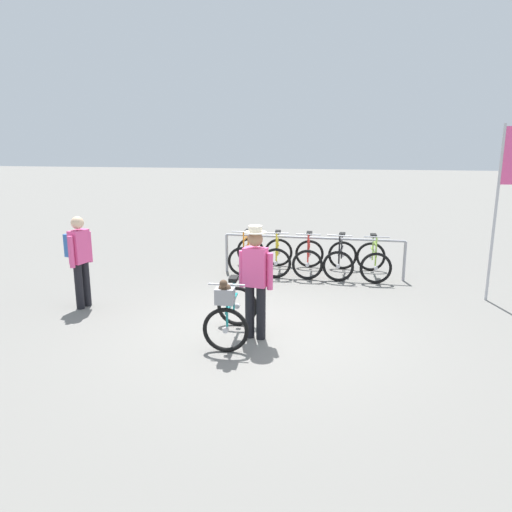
{
  "coord_description": "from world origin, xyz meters",
  "views": [
    {
      "loc": [
        1.05,
        -7.25,
        2.98
      ],
      "look_at": [
        -0.19,
        0.88,
        1.0
      ],
      "focal_mm": 35.02,
      "sensor_mm": 36.0,
      "label": 1
    }
  ],
  "objects_px": {
    "racked_bike_lime": "(373,260)",
    "pedestrian_with_backpack": "(79,256)",
    "racked_bike_yellow": "(277,256)",
    "banner_flag": "(507,180)",
    "racked_bike_black": "(340,259)",
    "racked_bike_orange": "(247,255)",
    "featured_bicycle": "(230,310)",
    "person_with_featured_bike": "(255,278)",
    "racked_bike_red": "(308,257)"
  },
  "relations": [
    {
      "from": "racked_bike_black",
      "to": "banner_flag",
      "type": "distance_m",
      "value": 3.62
    },
    {
      "from": "banner_flag",
      "to": "racked_bike_orange",
      "type": "bearing_deg",
      "value": 163.76
    },
    {
      "from": "racked_bike_yellow",
      "to": "banner_flag",
      "type": "xyz_separation_m",
      "value": [
        4.21,
        -1.4,
        1.86
      ]
    },
    {
      "from": "racked_bike_orange",
      "to": "racked_bike_black",
      "type": "relative_size",
      "value": 0.97
    },
    {
      "from": "banner_flag",
      "to": "racked_bike_red",
      "type": "bearing_deg",
      "value": 158.75
    },
    {
      "from": "racked_bike_black",
      "to": "person_with_featured_bike",
      "type": "distance_m",
      "value": 4.01
    },
    {
      "from": "racked_bike_red",
      "to": "banner_flag",
      "type": "height_order",
      "value": "banner_flag"
    },
    {
      "from": "person_with_featured_bike",
      "to": "banner_flag",
      "type": "relative_size",
      "value": 0.54
    },
    {
      "from": "racked_bike_orange",
      "to": "featured_bicycle",
      "type": "relative_size",
      "value": 0.92
    },
    {
      "from": "racked_bike_lime",
      "to": "racked_bike_orange",
      "type": "bearing_deg",
      "value": 177.33
    },
    {
      "from": "featured_bicycle",
      "to": "banner_flag",
      "type": "height_order",
      "value": "banner_flag"
    },
    {
      "from": "racked_bike_yellow",
      "to": "racked_bike_lime",
      "type": "xyz_separation_m",
      "value": [
        2.1,
        -0.1,
        -0.0
      ]
    },
    {
      "from": "person_with_featured_bike",
      "to": "featured_bicycle",
      "type": "bearing_deg",
      "value": -151.95
    },
    {
      "from": "racked_bike_yellow",
      "to": "pedestrian_with_backpack",
      "type": "bearing_deg",
      "value": -137.84
    },
    {
      "from": "racked_bike_black",
      "to": "pedestrian_with_backpack",
      "type": "distance_m",
      "value": 5.4
    },
    {
      "from": "racked_bike_lime",
      "to": "person_with_featured_bike",
      "type": "xyz_separation_m",
      "value": [
        -2.01,
        -3.71,
        0.58
      ]
    },
    {
      "from": "person_with_featured_bike",
      "to": "banner_flag",
      "type": "bearing_deg",
      "value": 30.38
    },
    {
      "from": "racked_bike_yellow",
      "to": "racked_bike_black",
      "type": "xyz_separation_m",
      "value": [
        1.4,
        -0.07,
        -0.0
      ]
    },
    {
      "from": "racked_bike_yellow",
      "to": "pedestrian_with_backpack",
      "type": "distance_m",
      "value": 4.33
    },
    {
      "from": "pedestrian_with_backpack",
      "to": "featured_bicycle",
      "type": "bearing_deg",
      "value": -20.93
    },
    {
      "from": "racked_bike_yellow",
      "to": "racked_bike_lime",
      "type": "distance_m",
      "value": 2.1
    },
    {
      "from": "racked_bike_orange",
      "to": "person_with_featured_bike",
      "type": "height_order",
      "value": "person_with_featured_bike"
    },
    {
      "from": "racked_bike_lime",
      "to": "pedestrian_with_backpack",
      "type": "distance_m",
      "value": 5.99
    },
    {
      "from": "racked_bike_yellow",
      "to": "racked_bike_black",
      "type": "bearing_deg",
      "value": -2.67
    },
    {
      "from": "racked_bike_orange",
      "to": "racked_bike_red",
      "type": "bearing_deg",
      "value": -2.67
    },
    {
      "from": "racked_bike_red",
      "to": "racked_bike_black",
      "type": "distance_m",
      "value": 0.7
    },
    {
      "from": "racked_bike_red",
      "to": "racked_bike_lime",
      "type": "height_order",
      "value": "same"
    },
    {
      "from": "racked_bike_orange",
      "to": "banner_flag",
      "type": "xyz_separation_m",
      "value": [
        4.91,
        -1.43,
        1.86
      ]
    },
    {
      "from": "racked_bike_red",
      "to": "racked_bike_lime",
      "type": "distance_m",
      "value": 1.4
    },
    {
      "from": "racked_bike_orange",
      "to": "featured_bicycle",
      "type": "distance_m",
      "value": 4.05
    },
    {
      "from": "banner_flag",
      "to": "pedestrian_with_backpack",
      "type": "bearing_deg",
      "value": -168.65
    },
    {
      "from": "featured_bicycle",
      "to": "racked_bike_lime",
      "type": "bearing_deg",
      "value": 58.83
    },
    {
      "from": "featured_bicycle",
      "to": "banner_flag",
      "type": "xyz_separation_m",
      "value": [
        4.47,
        2.6,
        1.74
      ]
    },
    {
      "from": "racked_bike_orange",
      "to": "racked_bike_lime",
      "type": "xyz_separation_m",
      "value": [
        2.8,
        -0.13,
        0.0
      ]
    },
    {
      "from": "banner_flag",
      "to": "racked_bike_black",
      "type": "bearing_deg",
      "value": 154.64
    },
    {
      "from": "racked_bike_red",
      "to": "featured_bicycle",
      "type": "distance_m",
      "value": 4.08
    },
    {
      "from": "racked_bike_red",
      "to": "pedestrian_with_backpack",
      "type": "xyz_separation_m",
      "value": [
        -3.88,
        -2.85,
        0.57
      ]
    },
    {
      "from": "racked_bike_red",
      "to": "pedestrian_with_backpack",
      "type": "bearing_deg",
      "value": -143.73
    },
    {
      "from": "featured_bicycle",
      "to": "pedestrian_with_backpack",
      "type": "distance_m",
      "value": 3.16
    },
    {
      "from": "racked_bike_yellow",
      "to": "racked_bike_black",
      "type": "height_order",
      "value": "same"
    },
    {
      "from": "racked_bike_black",
      "to": "racked_bike_lime",
      "type": "height_order",
      "value": "same"
    },
    {
      "from": "racked_bike_red",
      "to": "racked_bike_black",
      "type": "relative_size",
      "value": 0.97
    },
    {
      "from": "racked_bike_yellow",
      "to": "person_with_featured_bike",
      "type": "height_order",
      "value": "person_with_featured_bike"
    },
    {
      "from": "racked_bike_red",
      "to": "featured_bicycle",
      "type": "relative_size",
      "value": 0.92
    },
    {
      "from": "pedestrian_with_backpack",
      "to": "racked_bike_black",
      "type": "bearing_deg",
      "value": 31.58
    },
    {
      "from": "racked_bike_red",
      "to": "racked_bike_black",
      "type": "xyz_separation_m",
      "value": [
        0.7,
        -0.03,
        -0.0
      ]
    },
    {
      "from": "featured_bicycle",
      "to": "person_with_featured_bike",
      "type": "xyz_separation_m",
      "value": [
        0.35,
        0.18,
        0.46
      ]
    },
    {
      "from": "racked_bike_black",
      "to": "pedestrian_with_backpack",
      "type": "height_order",
      "value": "pedestrian_with_backpack"
    },
    {
      "from": "racked_bike_yellow",
      "to": "featured_bicycle",
      "type": "distance_m",
      "value": 4.01
    },
    {
      "from": "racked_bike_black",
      "to": "racked_bike_lime",
      "type": "xyz_separation_m",
      "value": [
        0.7,
        -0.03,
        -0.0
      ]
    }
  ]
}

